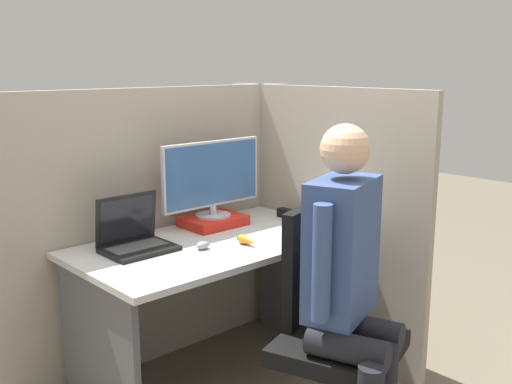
{
  "coord_description": "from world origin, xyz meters",
  "views": [
    {
      "loc": [
        -1.69,
        -1.77,
        1.53
      ],
      "look_at": [
        0.11,
        0.18,
        0.96
      ],
      "focal_mm": 42.0,
      "sensor_mm": 36.0,
      "label": 1
    }
  ],
  "objects_px": {
    "paper_box": "(213,221)",
    "carrot_toy": "(248,241)",
    "monitor": "(212,177)",
    "laptop": "(135,240)",
    "office_chair": "(327,321)",
    "stapler": "(290,214)",
    "person": "(348,271)"
  },
  "relations": [
    {
      "from": "paper_box",
      "to": "stapler",
      "type": "relative_size",
      "value": 1.87
    },
    {
      "from": "paper_box",
      "to": "office_chair",
      "type": "height_order",
      "value": "office_chair"
    },
    {
      "from": "laptop",
      "to": "office_chair",
      "type": "height_order",
      "value": "laptop"
    },
    {
      "from": "laptop",
      "to": "office_chair",
      "type": "bearing_deg",
      "value": -61.18
    },
    {
      "from": "laptop",
      "to": "stapler",
      "type": "xyz_separation_m",
      "value": [
        0.91,
        -0.09,
        -0.02
      ]
    },
    {
      "from": "monitor",
      "to": "office_chair",
      "type": "height_order",
      "value": "monitor"
    },
    {
      "from": "paper_box",
      "to": "carrot_toy",
      "type": "xyz_separation_m",
      "value": [
        -0.1,
        -0.38,
        -0.0
      ]
    },
    {
      "from": "monitor",
      "to": "stapler",
      "type": "relative_size",
      "value": 3.68
    },
    {
      "from": "stapler",
      "to": "person",
      "type": "height_order",
      "value": "person"
    },
    {
      "from": "stapler",
      "to": "carrot_toy",
      "type": "bearing_deg",
      "value": -156.98
    },
    {
      "from": "paper_box",
      "to": "person",
      "type": "xyz_separation_m",
      "value": [
        -0.14,
        -1.0,
        0.02
      ]
    },
    {
      "from": "monitor",
      "to": "stapler",
      "type": "distance_m",
      "value": 0.49
    },
    {
      "from": "paper_box",
      "to": "stapler",
      "type": "bearing_deg",
      "value": -23.26
    },
    {
      "from": "paper_box",
      "to": "office_chair",
      "type": "xyz_separation_m",
      "value": [
        -0.09,
        -0.86,
        -0.25
      ]
    },
    {
      "from": "stapler",
      "to": "office_chair",
      "type": "distance_m",
      "value": 0.88
    },
    {
      "from": "stapler",
      "to": "carrot_toy",
      "type": "height_order",
      "value": "same"
    },
    {
      "from": "paper_box",
      "to": "stapler",
      "type": "distance_m",
      "value": 0.43
    },
    {
      "from": "carrot_toy",
      "to": "office_chair",
      "type": "distance_m",
      "value": 0.53
    },
    {
      "from": "paper_box",
      "to": "monitor",
      "type": "relative_size",
      "value": 0.51
    },
    {
      "from": "carrot_toy",
      "to": "person",
      "type": "xyz_separation_m",
      "value": [
        -0.04,
        -0.61,
        0.02
      ]
    },
    {
      "from": "laptop",
      "to": "person",
      "type": "xyz_separation_m",
      "value": [
        0.38,
        -0.91,
        -0.0
      ]
    },
    {
      "from": "stapler",
      "to": "person",
      "type": "bearing_deg",
      "value": -122.99
    },
    {
      "from": "office_chair",
      "to": "person",
      "type": "relative_size",
      "value": 0.72
    },
    {
      "from": "laptop",
      "to": "person",
      "type": "distance_m",
      "value": 0.99
    },
    {
      "from": "paper_box",
      "to": "carrot_toy",
      "type": "bearing_deg",
      "value": -104.67
    },
    {
      "from": "stapler",
      "to": "person",
      "type": "distance_m",
      "value": 0.99
    },
    {
      "from": "laptop",
      "to": "office_chair",
      "type": "distance_m",
      "value": 0.92
    },
    {
      "from": "office_chair",
      "to": "person",
      "type": "xyz_separation_m",
      "value": [
        -0.05,
        -0.14,
        0.27
      ]
    },
    {
      "from": "carrot_toy",
      "to": "laptop",
      "type": "bearing_deg",
      "value": 144.28
    },
    {
      "from": "stapler",
      "to": "monitor",
      "type": "bearing_deg",
      "value": 156.39
    },
    {
      "from": "monitor",
      "to": "laptop",
      "type": "bearing_deg",
      "value": -170.45
    },
    {
      "from": "monitor",
      "to": "carrot_toy",
      "type": "distance_m",
      "value": 0.46
    }
  ]
}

